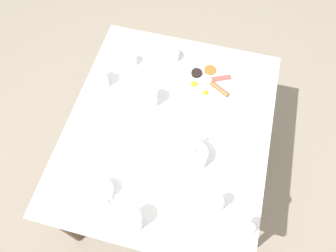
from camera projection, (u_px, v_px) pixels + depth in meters
ground_plane at (168, 177)px, 2.24m from camera, size 8.00×8.00×0.00m
table at (168, 134)px, 1.65m from camera, size 0.98×1.15×0.73m
breakfast_plate at (207, 83)px, 1.71m from camera, size 0.29×0.29×0.04m
teapot_near at (193, 156)px, 1.47m from camera, size 0.13×0.21×0.12m
teacup_with_saucer_left at (105, 190)px, 1.42m from camera, size 0.14×0.14×0.06m
teacup_with_saucer_right at (171, 56)px, 1.77m from camera, size 0.14×0.14×0.06m
water_glass_tall at (132, 221)px, 1.33m from camera, size 0.08×0.08×0.11m
water_glass_short at (100, 79)px, 1.68m from camera, size 0.08×0.08×0.09m
wine_glass_spare at (149, 97)px, 1.61m from camera, size 0.08×0.08×0.11m
creamer_jug at (130, 60)px, 1.76m from camera, size 0.09×0.07×0.06m
pepper_grinder at (249, 229)px, 1.31m from camera, size 0.05×0.05×0.11m
salt_grinder at (219, 203)px, 1.36m from camera, size 0.05×0.05×0.11m
fork_by_plate at (186, 225)px, 1.38m from camera, size 0.17×0.02×0.00m
knife_by_plate at (132, 141)px, 1.56m from camera, size 0.10×0.19×0.00m
spoon_for_tea at (100, 106)px, 1.65m from camera, size 0.11×0.11×0.00m
fork_spare at (238, 140)px, 1.56m from camera, size 0.13×0.12×0.00m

